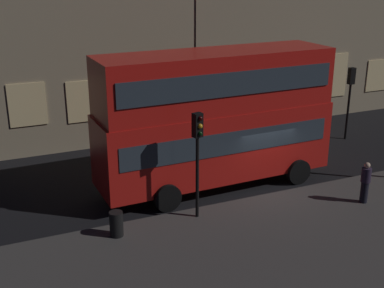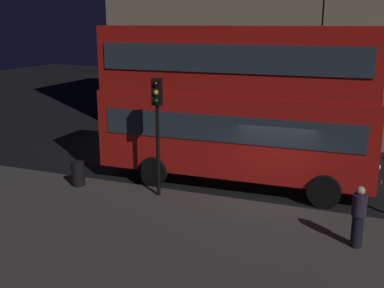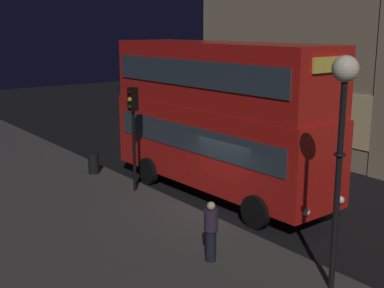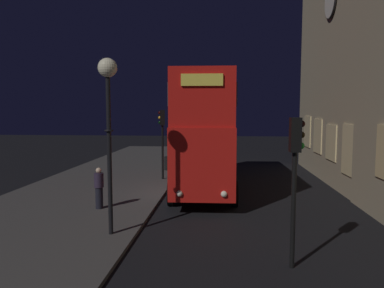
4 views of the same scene
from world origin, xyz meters
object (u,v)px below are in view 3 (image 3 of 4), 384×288
(traffic_light_near_kerb, at_px, (133,117))
(litter_bin, at_px, (94,163))
(double_decker_bus, at_px, (218,112))
(street_lamp, at_px, (343,110))
(pedestrian, at_px, (211,231))

(traffic_light_near_kerb, relative_size, litter_bin, 4.46)
(double_decker_bus, xyz_separation_m, litter_bin, (-4.94, -2.64, -2.57))
(street_lamp, distance_m, litter_bin, 12.81)
(double_decker_bus, bearing_deg, street_lamp, -21.06)
(traffic_light_near_kerb, xyz_separation_m, pedestrian, (6.33, -1.46, -1.97))
(double_decker_bus, relative_size, traffic_light_near_kerb, 2.53)
(street_lamp, height_order, litter_bin, street_lamp)
(double_decker_bus, xyz_separation_m, street_lamp, (7.29, -2.58, 1.25))
(double_decker_bus, distance_m, litter_bin, 6.16)
(litter_bin, bearing_deg, pedestrian, -7.88)
(street_lamp, height_order, pedestrian, street_lamp)
(street_lamp, xyz_separation_m, pedestrian, (-2.84, -1.36, -3.43))
(traffic_light_near_kerb, distance_m, litter_bin, 3.87)
(traffic_light_near_kerb, height_order, pedestrian, traffic_light_near_kerb)
(double_decker_bus, xyz_separation_m, pedestrian, (4.44, -3.94, -2.18))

